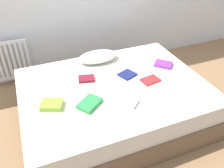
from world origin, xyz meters
name	(u,v)px	position (x,y,z in m)	size (l,w,h in m)	color
ground_plane	(114,119)	(0.00, 0.00, 0.00)	(8.00, 8.00, 0.00)	#93704C
bed	(114,103)	(0.00, 0.00, 0.25)	(2.00, 1.50, 0.50)	brown
radiator	(11,61)	(-1.02, 1.20, 0.38)	(0.49, 0.04, 0.56)	white
pillow	(98,57)	(0.01, 0.55, 0.56)	(0.49, 0.27, 0.12)	white
textbook_purple	(163,64)	(0.72, 0.15, 0.52)	(0.21, 0.16, 0.03)	purple
textbook_red	(150,80)	(0.40, -0.08, 0.51)	(0.20, 0.14, 0.02)	red
textbook_white	(126,101)	(0.00, -0.30, 0.52)	(0.23, 0.14, 0.03)	white
textbook_lime	(52,105)	(-0.68, -0.11, 0.53)	(0.20, 0.16, 0.05)	#8CC638
textbook_maroon	(86,79)	(-0.24, 0.20, 0.52)	(0.17, 0.13, 0.03)	maroon
textbook_green	(90,103)	(-0.34, -0.22, 0.52)	(0.23, 0.16, 0.04)	green
textbook_navy	(127,75)	(0.22, 0.12, 0.51)	(0.18, 0.16, 0.02)	navy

